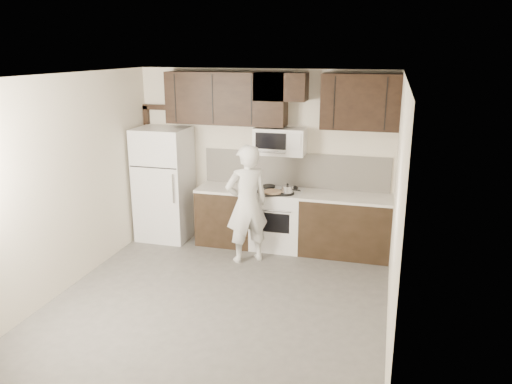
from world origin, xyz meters
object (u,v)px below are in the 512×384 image
at_px(microwave, 280,141).
at_px(person, 247,204).
at_px(refrigerator, 164,184).
at_px(stove, 277,219).

relative_size(microwave, person, 0.44).
bearing_deg(refrigerator, person, -20.38).
bearing_deg(microwave, stove, -89.90).
bearing_deg(stove, refrigerator, -178.49).
relative_size(refrigerator, person, 1.05).
height_order(refrigerator, person, refrigerator).
bearing_deg(person, microwave, -147.98).
relative_size(stove, refrigerator, 0.52).
xyz_separation_m(refrigerator, person, (1.54, -0.57, -0.04)).
bearing_deg(stove, microwave, 90.10).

